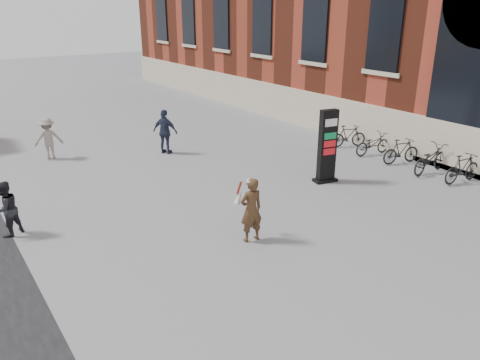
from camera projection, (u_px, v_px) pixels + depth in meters
ground at (251, 244)px, 12.11m from camera, size 100.00×100.00×0.00m
info_pylon at (327, 147)px, 15.90m from camera, size 0.88×0.57×2.54m
woman at (251, 209)px, 11.99m from camera, size 0.69×0.64×1.74m
pedestrian_a at (6, 209)px, 12.30m from camera, size 0.93×0.86×1.53m
pedestrian_b at (48, 138)px, 18.50m from camera, size 1.16×0.79×1.65m
pedestrian_c at (165, 132)px, 19.10m from camera, size 0.98×1.13×1.83m
bike_3 at (462, 168)px, 16.08m from camera, size 1.75×0.67×1.02m
bike_4 at (430, 159)px, 17.05m from camera, size 2.01×0.82×1.03m
bike_5 at (401, 151)px, 18.03m from camera, size 1.70×0.85×0.98m
bike_6 at (373, 144)px, 19.11m from camera, size 1.78×0.80×0.90m
bike_7 at (348, 136)px, 20.12m from camera, size 1.64×1.04×0.96m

